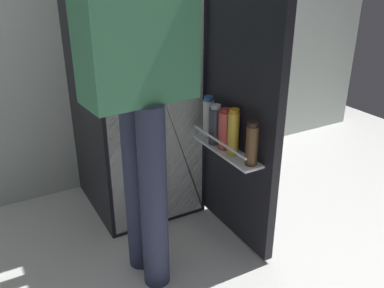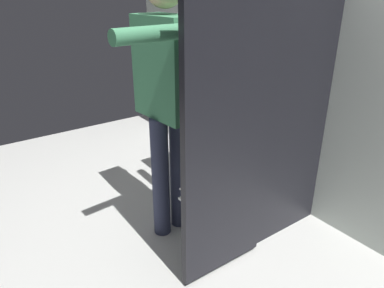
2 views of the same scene
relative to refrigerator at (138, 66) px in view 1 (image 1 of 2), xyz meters
name	(u,v)px [view 1 (image 1 of 2)]	position (x,y,z in m)	size (l,w,h in m)	color
ground_plane	(182,248)	(-0.02, -0.53, -0.86)	(5.18, 5.18, 0.00)	silver
refrigerator	(138,66)	(0.00, 0.00, 0.00)	(0.63, 1.22, 1.72)	black
person	(140,53)	(-0.23, -0.60, 0.20)	(0.60, 0.75, 1.75)	#2D334C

